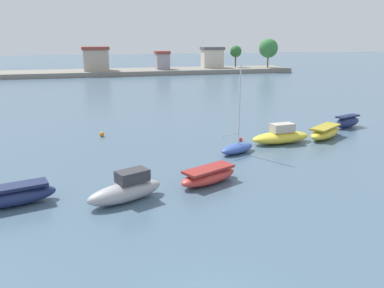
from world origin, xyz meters
name	(u,v)px	position (x,y,z in m)	size (l,w,h in m)	color
moored_boat_1	(15,196)	(-7.43, 11.25, 0.54)	(4.37, 2.35, 1.13)	navy
moored_boat_2	(126,190)	(-1.65, 10.29, 0.65)	(4.59, 2.98, 1.68)	#9E9EA3
moored_boat_3	(209,176)	(3.49, 11.66, 0.48)	(4.40, 3.07, 1.00)	#C63833
moored_boat_4	(237,148)	(7.53, 17.21, 0.44)	(3.47, 2.56, 6.72)	#3856A8
moored_boat_5	(281,136)	(12.19, 19.02, 0.60)	(5.46, 2.41, 1.68)	yellow
moored_boat_6	(325,132)	(16.74, 19.49, 0.53)	(4.72, 3.89, 1.10)	yellow
moored_boat_7	(347,122)	(21.27, 22.60, 0.59)	(3.65, 2.07, 1.22)	navy
mooring_buoy_0	(240,139)	(9.12, 20.48, 0.17)	(0.34, 0.34, 0.34)	red
mooring_buoy_1	(102,134)	(-2.39, 25.24, 0.22)	(0.43, 0.43, 0.43)	orange
distant_shoreline	(96,66)	(-1.18, 85.68, 2.14)	(93.50, 11.73, 8.35)	gray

